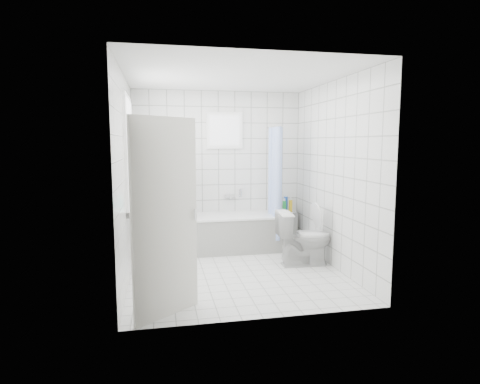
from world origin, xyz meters
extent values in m
plane|color=white|center=(0.00, 0.00, 0.00)|extent=(3.00, 3.00, 0.00)
plane|color=white|center=(0.00, 0.00, 2.60)|extent=(3.00, 3.00, 0.00)
cube|color=white|center=(0.00, 1.50, 1.30)|extent=(2.80, 0.02, 2.60)
cube|color=white|center=(0.00, -1.50, 1.30)|extent=(2.80, 0.02, 2.60)
cube|color=white|center=(-1.40, 0.00, 1.30)|extent=(0.02, 3.00, 2.60)
cube|color=white|center=(1.40, 0.00, 1.30)|extent=(0.02, 3.00, 2.60)
cube|color=white|center=(-1.35, 0.30, 1.60)|extent=(0.01, 0.90, 1.40)
cube|color=white|center=(0.10, 1.46, 1.95)|extent=(0.50, 0.01, 0.50)
cube|color=white|center=(-1.31, 0.30, 0.86)|extent=(0.18, 1.02, 0.08)
cube|color=silver|center=(-0.94, -1.23, 1.00)|extent=(0.65, 0.53, 2.00)
cube|color=white|center=(0.08, 1.12, 0.28)|extent=(1.64, 0.75, 0.55)
cube|color=white|center=(0.08, 1.12, 0.57)|extent=(1.66, 0.77, 0.03)
cube|color=white|center=(-0.81, 1.07, 0.75)|extent=(0.15, 0.85, 1.50)
cube|color=white|center=(1.14, 1.38, 0.28)|extent=(0.40, 0.24, 0.55)
imported|color=silver|center=(1.03, 0.12, 0.39)|extent=(0.79, 0.47, 0.79)
cylinder|color=silver|center=(0.86, 1.10, 2.00)|extent=(0.02, 0.80, 0.02)
cube|color=silver|center=(0.18, 1.46, 0.85)|extent=(0.18, 0.06, 0.06)
imported|color=silver|center=(-1.30, 0.27, 0.98)|extent=(0.17, 0.17, 0.16)
imported|color=#30DAD0|center=(-1.30, 0.13, 0.99)|extent=(0.12, 0.12, 0.18)
imported|color=silver|center=(-1.30, 0.41, 1.05)|extent=(0.12, 0.12, 0.30)
imported|color=#CC66AC|center=(-1.30, 0.58, 1.01)|extent=(0.12, 0.12, 0.21)
cylinder|color=#164AB6|center=(1.16, 1.38, 0.68)|extent=(0.06, 0.06, 0.27)
cylinder|color=yellow|center=(1.21, 1.29, 0.66)|extent=(0.06, 0.06, 0.22)
cylinder|color=green|center=(1.10, 1.30, 0.65)|extent=(0.06, 0.06, 0.21)
camera|label=1|loc=(-0.99, -5.20, 1.75)|focal=30.00mm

